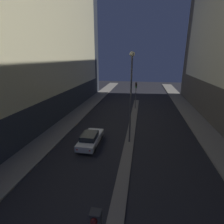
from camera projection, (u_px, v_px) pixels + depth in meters
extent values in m
cube|color=#2D333D|center=(35.00, 37.00, 23.41)|extent=(6.00, 44.10, 23.01)
cube|color=beige|center=(55.00, 26.00, 22.56)|extent=(0.05, 37.49, 17.49)
cube|color=#66605B|center=(131.00, 134.00, 21.06)|extent=(0.98, 34.53, 0.11)
cube|color=#2D2D2D|center=(96.00, 224.00, 5.02)|extent=(0.32, 0.28, 0.90)
sphere|color=#4C0F0F|center=(94.00, 222.00, 4.76)|extent=(0.20, 0.20, 0.20)
cylinder|color=#4C4C51|center=(136.00, 98.00, 30.63)|extent=(0.12, 0.12, 3.73)
cube|color=#2D2D2D|center=(136.00, 85.00, 29.94)|extent=(0.32, 0.28, 0.90)
sphere|color=#4C0F0F|center=(136.00, 83.00, 29.68)|extent=(0.20, 0.20, 0.20)
sphere|color=#4C380A|center=(136.00, 85.00, 29.77)|extent=(0.20, 0.20, 0.20)
sphere|color=#1EEA4C|center=(136.00, 87.00, 29.86)|extent=(0.20, 0.20, 0.20)
cylinder|color=#4C4C51|center=(131.00, 102.00, 17.61)|extent=(0.16, 0.16, 8.89)
sphere|color=#F9EAB2|center=(132.00, 54.00, 16.23)|extent=(0.49, 0.49, 0.49)
cube|color=silver|center=(91.00, 139.00, 18.32)|extent=(1.75, 4.63, 0.60)
cube|color=black|center=(89.00, 136.00, 17.82)|extent=(1.49, 2.08, 0.51)
cube|color=red|center=(77.00, 150.00, 16.24)|extent=(0.14, 0.04, 0.10)
cube|color=red|center=(90.00, 151.00, 16.03)|extent=(0.14, 0.04, 0.10)
cylinder|color=black|center=(88.00, 136.00, 19.88)|extent=(0.22, 0.64, 0.64)
cylinder|color=black|center=(101.00, 137.00, 19.63)|extent=(0.22, 0.64, 0.64)
cylinder|color=black|center=(79.00, 148.00, 17.19)|extent=(0.22, 0.64, 0.64)
cylinder|color=black|center=(94.00, 149.00, 16.93)|extent=(0.22, 0.64, 0.64)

